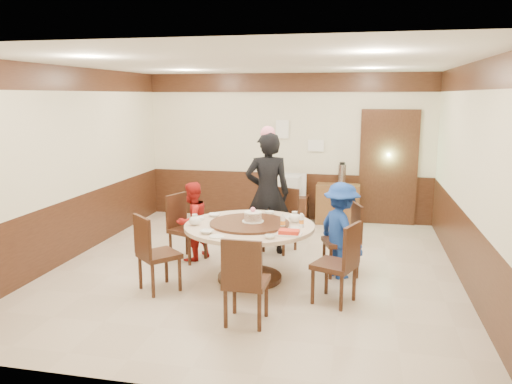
% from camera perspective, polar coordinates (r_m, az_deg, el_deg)
% --- Properties ---
extents(room, '(6.00, 6.04, 2.84)m').
position_cam_1_polar(room, '(6.81, -0.06, -0.08)').
color(room, beige).
rests_on(room, ground).
extents(banquet_table, '(1.68, 1.68, 0.78)m').
position_cam_1_polar(banquet_table, '(6.51, -0.74, -5.56)').
color(banquet_table, '#3A1E12').
rests_on(banquet_table, ground).
extents(chair_0, '(0.56, 0.56, 0.97)m').
position_cam_1_polar(chair_0, '(6.88, 9.82, -6.81)').
color(chair_0, '#3A1E12').
rests_on(chair_0, ground).
extents(chair_1, '(0.57, 0.58, 0.97)m').
position_cam_1_polar(chair_1, '(7.79, 2.81, -4.54)').
color(chair_1, '#3A1E12').
rests_on(chair_1, ground).
extents(chair_2, '(0.57, 0.57, 0.97)m').
position_cam_1_polar(chair_2, '(7.43, -7.92, -5.40)').
color(chair_2, '#3A1E12').
rests_on(chair_2, ground).
extents(chair_3, '(0.62, 0.62, 0.97)m').
position_cam_1_polar(chair_3, '(6.35, -11.15, -8.37)').
color(chair_3, '#3A1E12').
rests_on(chair_3, ground).
extents(chair_4, '(0.44, 0.45, 0.97)m').
position_cam_1_polar(chair_4, '(5.38, -1.17, -11.78)').
color(chair_4, '#3A1E12').
rests_on(chair_4, ground).
extents(chair_5, '(0.58, 0.57, 0.97)m').
position_cam_1_polar(chair_5, '(5.95, 9.09, -9.64)').
color(chair_5, '#3A1E12').
rests_on(chair_5, ground).
extents(person_standing, '(0.77, 0.61, 1.86)m').
position_cam_1_polar(person_standing, '(7.55, 1.33, -0.17)').
color(person_standing, black).
rests_on(person_standing, ground).
extents(person_red, '(0.64, 0.70, 1.16)m').
position_cam_1_polar(person_red, '(7.36, -7.32, -3.34)').
color(person_red, '#B41C18').
rests_on(person_red, ground).
extents(person_blue, '(0.88, 0.94, 1.28)m').
position_cam_1_polar(person_blue, '(6.68, 9.69, -4.34)').
color(person_blue, navy).
rests_on(person_blue, ground).
extents(birthday_cake, '(0.28, 0.28, 0.19)m').
position_cam_1_polar(birthday_cake, '(6.46, -0.35, -2.83)').
color(birthday_cake, white).
rests_on(birthday_cake, banquet_table).
extents(teapot_left, '(0.17, 0.15, 0.13)m').
position_cam_1_polar(teapot_left, '(6.45, -7.00, -3.26)').
color(teapot_left, white).
rests_on(teapot_left, banquet_table).
extents(teapot_right, '(0.17, 0.15, 0.13)m').
position_cam_1_polar(teapot_right, '(6.56, 4.44, -2.97)').
color(teapot_right, white).
rests_on(teapot_right, banquet_table).
extents(bowl_0, '(0.16, 0.16, 0.04)m').
position_cam_1_polar(bowl_0, '(6.88, -4.79, -2.65)').
color(bowl_0, white).
rests_on(bowl_0, banquet_table).
extents(bowl_1, '(0.12, 0.12, 0.04)m').
position_cam_1_polar(bowl_1, '(5.83, 1.58, -5.13)').
color(bowl_1, white).
rests_on(bowl_1, banquet_table).
extents(bowl_2, '(0.16, 0.16, 0.04)m').
position_cam_1_polar(bowl_2, '(6.06, -5.63, -4.54)').
color(bowl_2, white).
rests_on(bowl_2, banquet_table).
extents(bowl_3, '(0.13, 0.13, 0.04)m').
position_cam_1_polar(bowl_3, '(6.18, 4.46, -4.23)').
color(bowl_3, white).
rests_on(bowl_3, banquet_table).
extents(bowl_4, '(0.14, 0.14, 0.03)m').
position_cam_1_polar(bowl_4, '(6.74, -6.46, -3.00)').
color(bowl_4, white).
rests_on(bowl_4, banquet_table).
extents(bowl_5, '(0.13, 0.13, 0.04)m').
position_cam_1_polar(bowl_5, '(6.99, 1.57, -2.38)').
color(bowl_5, white).
rests_on(bowl_5, banquet_table).
extents(saucer_near, '(0.18, 0.18, 0.01)m').
position_cam_1_polar(saucer_near, '(5.91, -4.52, -5.09)').
color(saucer_near, white).
rests_on(saucer_near, banquet_table).
extents(saucer_far, '(0.18, 0.18, 0.01)m').
position_cam_1_polar(saucer_far, '(6.85, 3.86, -2.82)').
color(saucer_far, white).
rests_on(saucer_far, banquet_table).
extents(shrimp_platter, '(0.30, 0.20, 0.06)m').
position_cam_1_polar(shrimp_platter, '(5.97, 3.78, -4.67)').
color(shrimp_platter, white).
rests_on(shrimp_platter, banquet_table).
extents(bottle_0, '(0.06, 0.06, 0.16)m').
position_cam_1_polar(bottle_0, '(6.26, 3.09, -3.44)').
color(bottle_0, white).
rests_on(bottle_0, banquet_table).
extents(bottle_1, '(0.06, 0.06, 0.16)m').
position_cam_1_polar(bottle_1, '(6.33, 5.23, -3.31)').
color(bottle_1, white).
rests_on(bottle_1, banquet_table).
extents(tv_stand, '(0.85, 0.45, 0.50)m').
position_cam_1_polar(tv_stand, '(9.62, 3.42, -1.87)').
color(tv_stand, '#3A1E12').
rests_on(tv_stand, ground).
extents(television, '(0.76, 0.17, 0.43)m').
position_cam_1_polar(television, '(9.53, 3.45, 0.87)').
color(television, gray).
rests_on(television, tv_stand).
extents(side_cabinet, '(0.80, 0.40, 0.75)m').
position_cam_1_polar(side_cabinet, '(9.53, 9.32, -1.35)').
color(side_cabinet, brown).
rests_on(side_cabinet, ground).
extents(thermos, '(0.15, 0.15, 0.38)m').
position_cam_1_polar(thermos, '(9.42, 9.80, 1.99)').
color(thermos, silver).
rests_on(thermos, side_cabinet).
extents(notice_left, '(0.25, 0.00, 0.35)m').
position_cam_1_polar(notice_left, '(9.62, 3.01, 7.17)').
color(notice_left, white).
rests_on(notice_left, room).
extents(notice_right, '(0.30, 0.00, 0.22)m').
position_cam_1_polar(notice_right, '(9.56, 6.85, 5.29)').
color(notice_right, white).
rests_on(notice_right, room).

